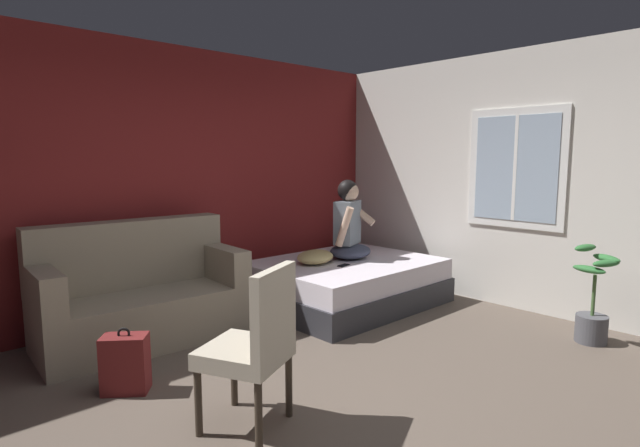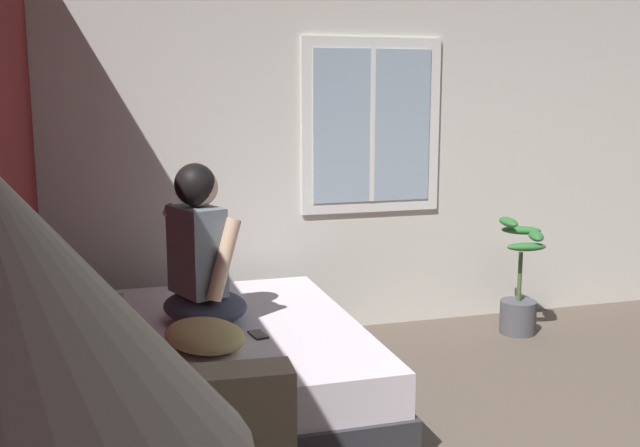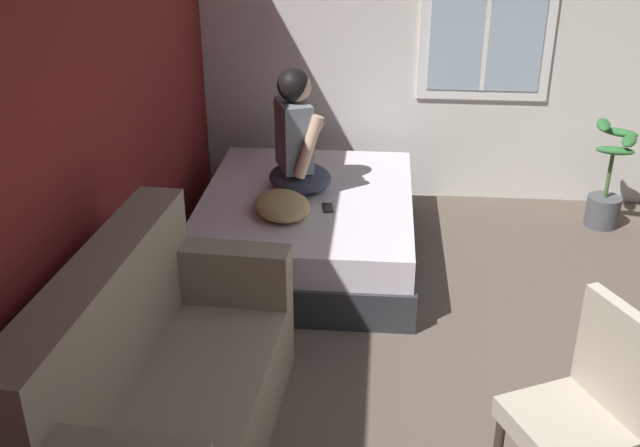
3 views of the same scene
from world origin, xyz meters
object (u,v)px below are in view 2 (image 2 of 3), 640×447
at_px(bed, 222,369).
at_px(potted_plant, 519,293).
at_px(cell_phone, 258,335).
at_px(person_seated, 201,258).
at_px(throw_pillow, 205,336).

distance_m(bed, potted_plant, 2.38).
distance_m(bed, cell_phone, 0.36).
distance_m(person_seated, cell_phone, 0.54).
relative_size(person_seated, throw_pillow, 1.82).
height_order(bed, throw_pillow, throw_pillow).
height_order(bed, person_seated, person_seated).
height_order(throw_pillow, potted_plant, potted_plant).
bearing_deg(potted_plant, cell_phone, 113.77).
distance_m(bed, person_seated, 0.62).
bearing_deg(person_seated, cell_phone, -143.93).
relative_size(bed, potted_plant, 2.26).
relative_size(throw_pillow, cell_phone, 3.33).
xyz_separation_m(person_seated, potted_plant, (0.59, -2.35, -0.53)).
bearing_deg(throw_pillow, person_seated, -6.02).
bearing_deg(cell_phone, throw_pillow, -165.16).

